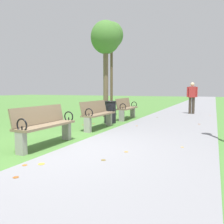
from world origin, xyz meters
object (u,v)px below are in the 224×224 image
at_px(park_bench_2, 98,114).
at_px(pedestrian_walking, 192,96).
at_px(park_bench_1, 45,125).
at_px(trash_bin, 110,112).
at_px(park_bench_3, 126,108).
at_px(tree_1, 106,40).
at_px(tree_2, 111,37).

bearing_deg(park_bench_2, pedestrian_walking, 68.06).
distance_m(park_bench_1, trash_bin, 3.79).
xyz_separation_m(park_bench_3, pedestrian_walking, (2.37, 3.29, 0.44)).
height_order(park_bench_2, park_bench_3, same).
relative_size(park_bench_3, trash_bin, 1.92).
bearing_deg(park_bench_3, trash_bin, -96.26).
relative_size(park_bench_2, pedestrian_walking, 0.99).
bearing_deg(park_bench_3, tree_1, 166.36).
relative_size(park_bench_1, park_bench_2, 1.00).
distance_m(park_bench_1, park_bench_2, 2.53).
distance_m(pedestrian_walking, trash_bin, 5.30).
bearing_deg(trash_bin, tree_2, 113.92).
height_order(tree_1, trash_bin, tree_1).
bearing_deg(tree_1, park_bench_3, -13.64).
xyz_separation_m(park_bench_2, pedestrian_walking, (2.37, 5.89, 0.44)).
height_order(park_bench_1, tree_1, tree_1).
distance_m(park_bench_3, trash_bin, 1.35).
relative_size(park_bench_3, pedestrian_walking, 1.00).
height_order(park_bench_1, trash_bin, park_bench_1).
relative_size(tree_1, trash_bin, 5.17).
distance_m(tree_1, trash_bin, 3.60).
bearing_deg(park_bench_2, trash_bin, 96.65).
bearing_deg(park_bench_2, tree_1, 111.21).
distance_m(park_bench_2, tree_2, 6.63).
xyz_separation_m(park_bench_3, tree_2, (-1.88, 2.56, 3.71)).
xyz_separation_m(park_bench_2, trash_bin, (-0.15, 1.26, -0.06)).
height_order(park_bench_2, trash_bin, park_bench_2).
bearing_deg(park_bench_1, park_bench_2, 90.00).
relative_size(park_bench_1, park_bench_3, 0.99).
bearing_deg(park_bench_3, park_bench_1, -90.00).
distance_m(park_bench_2, tree_1, 4.31).
height_order(tree_2, pedestrian_walking, tree_2).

